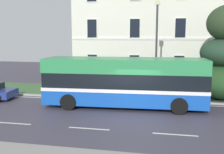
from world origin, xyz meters
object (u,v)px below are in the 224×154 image
georgian_townhouse (159,15)px  street_lamp_post (156,42)px  single_decker_bus (124,82)px  litter_bin (198,91)px

georgian_townhouse → street_lamp_post: 10.46m
single_decker_bus → street_lamp_post: bearing=50.7°
single_decker_bus → litter_bin: (4.68, 2.53, -0.95)m
georgian_townhouse → litter_bin: bearing=-73.7°
single_decker_bus → street_lamp_post: street_lamp_post is taller
single_decker_bus → street_lamp_post: 3.88m
single_decker_bus → litter_bin: bearing=25.4°
street_lamp_post → litter_bin: bearing=0.9°
georgian_townhouse → single_decker_bus: georgian_townhouse is taller
street_lamp_post → litter_bin: 4.36m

